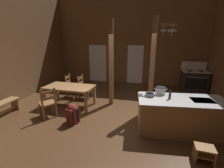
# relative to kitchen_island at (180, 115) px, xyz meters

# --- Properties ---
(ground_plane) EXTENTS (8.54, 9.34, 0.10)m
(ground_plane) POSITION_rel_kitchen_island_xyz_m (-1.91, 0.24, -0.49)
(ground_plane) COLOR #4C301C
(wall_back) EXTENTS (8.54, 0.14, 4.66)m
(wall_back) POSITION_rel_kitchen_island_xyz_m (-1.91, 4.57, 1.88)
(wall_back) COLOR brown
(wall_back) RESTS_ON ground_plane
(glazed_door_back_left) EXTENTS (1.00, 0.01, 2.05)m
(glazed_door_back_left) POSITION_rel_kitchen_island_xyz_m (-3.65, 4.50, 0.58)
(glazed_door_back_left) COLOR white
(glazed_door_back_left) RESTS_ON ground_plane
(glazed_panel_back_right) EXTENTS (0.84, 0.01, 2.05)m
(glazed_panel_back_right) POSITION_rel_kitchen_island_xyz_m (-1.52, 4.50, 0.58)
(glazed_panel_back_right) COLOR white
(glazed_panel_back_right) RESTS_ON ground_plane
(kitchen_island) EXTENTS (2.24, 1.16, 0.89)m
(kitchen_island) POSITION_rel_kitchen_island_xyz_m (0.00, 0.00, 0.00)
(kitchen_island) COLOR #9E7044
(kitchen_island) RESTS_ON ground_plane
(stove_range) EXTENTS (1.15, 0.83, 1.32)m
(stove_range) POSITION_rel_kitchen_island_xyz_m (1.33, 3.86, 0.04)
(stove_range) COLOR #262626
(stove_range) RESTS_ON ground_plane
(support_post_with_pot_rack) EXTENTS (0.69, 0.27, 3.01)m
(support_post_with_pot_rack) POSITION_rel_kitchen_island_xyz_m (-0.71, 1.11, 1.18)
(support_post_with_pot_rack) COLOR brown
(support_post_with_pot_rack) RESTS_ON ground_plane
(support_post_center) EXTENTS (0.14, 0.14, 3.01)m
(support_post_center) POSITION_rel_kitchen_island_xyz_m (-2.14, 1.36, 1.06)
(support_post_center) COLOR brown
(support_post_center) RESTS_ON ground_plane
(step_stool) EXTENTS (0.38, 0.31, 0.30)m
(step_stool) POSITION_rel_kitchen_island_xyz_m (0.29, -0.99, -0.27)
(step_stool) COLOR olive
(step_stool) RESTS_ON ground_plane
(dining_table) EXTENTS (1.73, 0.96, 0.74)m
(dining_table) POSITION_rel_kitchen_island_xyz_m (-3.55, 0.86, 0.21)
(dining_table) COLOR #9E7044
(dining_table) RESTS_ON ground_plane
(ladderback_chair_near_window) EXTENTS (0.62, 0.62, 0.95)m
(ladderback_chair_near_window) POSITION_rel_kitchen_island_xyz_m (-3.80, -0.06, 0.01)
(ladderback_chair_near_window) COLOR olive
(ladderback_chair_near_window) RESTS_ON ground_plane
(ladderback_chair_by_post) EXTENTS (0.49, 0.49, 0.95)m
(ladderback_chair_by_post) POSITION_rel_kitchen_island_xyz_m (-3.93, 1.72, 0.01)
(ladderback_chair_by_post) COLOR olive
(ladderback_chair_by_post) RESTS_ON ground_plane
(ladderback_chair_at_table_end) EXTENTS (0.44, 0.44, 0.95)m
(ladderback_chair_at_table_end) POSITION_rel_kitchen_island_xyz_m (-3.36, 1.69, 0.01)
(ladderback_chair_at_table_end) COLOR olive
(ladderback_chair_at_table_end) RESTS_ON ground_plane
(backpack) EXTENTS (0.36, 0.37, 0.60)m
(backpack) POSITION_rel_kitchen_island_xyz_m (-2.89, -0.27, -0.13)
(backpack) COLOR maroon
(backpack) RESTS_ON ground_plane
(stockpot_on_counter) EXTENTS (0.35, 0.28, 0.20)m
(stockpot_on_counter) POSITION_rel_kitchen_island_xyz_m (-0.51, 0.27, 0.55)
(stockpot_on_counter) COLOR silver
(stockpot_on_counter) RESTS_ON kitchen_island
(mixing_bowl_on_counter) EXTENTS (0.23, 0.23, 0.08)m
(mixing_bowl_on_counter) POSITION_rel_kitchen_island_xyz_m (-0.79, 0.03, 0.49)
(mixing_bowl_on_counter) COLOR slate
(mixing_bowl_on_counter) RESTS_ON kitchen_island
(bottle_tall_on_counter) EXTENTS (0.06, 0.06, 0.25)m
(bottle_tall_on_counter) POSITION_rel_kitchen_island_xyz_m (-0.31, -0.05, 0.54)
(bottle_tall_on_counter) COLOR #1E2328
(bottle_tall_on_counter) RESTS_ON kitchen_island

